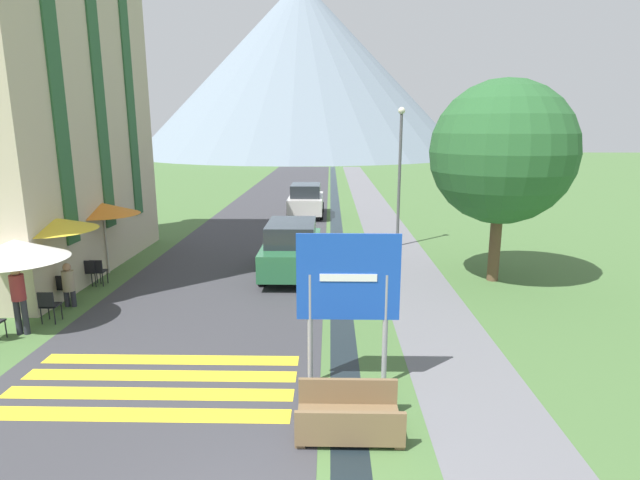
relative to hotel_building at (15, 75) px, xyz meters
name	(u,v)px	position (x,y,z in m)	size (l,w,h in m)	color
ground_plane	(313,226)	(9.40, 8.00, -6.55)	(160.00, 160.00, 0.00)	#476B38
road	(282,199)	(6.90, 18.00, -6.54)	(6.40, 60.00, 0.01)	#38383D
footpath	(369,199)	(13.00, 18.00, -6.54)	(2.20, 60.00, 0.01)	slate
drainage_channel	(335,199)	(10.60, 18.00, -6.54)	(0.60, 60.00, 0.00)	black
crosswalk_marking	(155,384)	(6.90, -8.08, -6.54)	(5.44, 2.54, 0.01)	yellow
mountain_distant	(301,70)	(4.92, 78.10, 8.72)	(59.75, 59.75, 30.53)	slate
hotel_building	(15,75)	(0.00, 0.00, 0.00)	(5.84, 9.90, 12.21)	#BCAD93
road_sign	(348,289)	(10.62, -7.98, -4.61)	(1.92, 0.11, 2.98)	gray
footbridge	(349,418)	(10.60, -9.51, -6.32)	(1.70, 1.10, 0.65)	brown
parked_car_near	(292,248)	(9.00, -0.50, -5.63)	(1.93, 4.44, 1.82)	#28663D
parked_car_far	(306,200)	(8.92, 10.97, -5.63)	(1.97, 4.17, 1.82)	silver
cafe_chair_middle	(59,286)	(2.67, -3.61, -6.03)	(0.40, 0.40, 0.85)	black
cafe_chair_near_left	(49,304)	(3.17, -5.03, -6.03)	(0.40, 0.40, 0.85)	black
cafe_chair_far_right	(90,270)	(2.79, -1.98, -6.03)	(0.40, 0.40, 0.85)	black
cafe_chair_far_left	(98,270)	(3.00, -1.94, -6.03)	(0.40, 0.40, 0.85)	black
cafe_umbrella_front_white	(15,249)	(2.68, -5.29, -4.56)	(2.41, 2.41, 2.24)	#B7B2A8
cafe_umbrella_middle_yellow	(52,224)	(2.53, -3.34, -4.29)	(2.42, 2.42, 2.43)	#B7B2A8
cafe_umbrella_rear_orange	(103,209)	(2.71, -0.54, -4.32)	(2.36, 2.36, 2.42)	#B7B2A8
person_standing_terrace	(19,295)	(2.90, -5.73, -5.56)	(0.32, 0.32, 1.69)	#282833
person_seated_far	(68,283)	(3.07, -3.82, -5.86)	(0.32, 0.32, 1.24)	#282833
streetlamp	(400,166)	(13.11, 3.70, -3.22)	(0.28, 0.28, 5.67)	#515156
tree_by_path	(502,152)	(15.59, -1.09, -2.43)	(4.44, 4.44, 6.34)	brown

